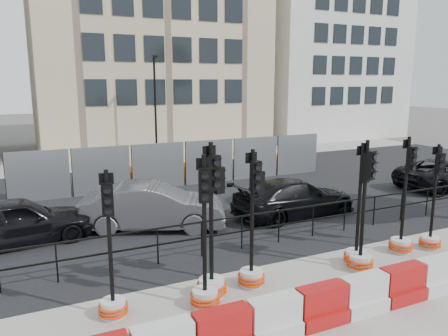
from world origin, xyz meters
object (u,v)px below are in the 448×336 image
traffic_signal_d (252,255)px  car_a (17,221)px  traffic_signal_h (431,228)px  traffic_signal_a (112,288)px  car_c (294,198)px

traffic_signal_d → car_a: (-4.81, 5.12, -0.06)m
traffic_signal_h → car_a: size_ratio=0.69×
traffic_signal_d → car_a: bearing=126.8°
traffic_signal_a → car_c: bearing=38.7°
traffic_signal_d → car_c: traffic_signal_d is taller
traffic_signal_d → car_c: size_ratio=0.69×
traffic_signal_h → car_c: (-1.70, 4.17, 0.05)m
traffic_signal_d → traffic_signal_h: traffic_signal_d is taller
traffic_signal_d → car_c: (3.89, 4.03, -0.10)m
car_a → traffic_signal_a: bearing=-168.1°
traffic_signal_h → car_a: traffic_signal_h is taller
traffic_signal_h → traffic_signal_d: bearing=-162.5°
traffic_signal_d → traffic_signal_h: (5.59, -0.14, -0.15)m
traffic_signal_h → car_a: 11.65m
car_c → traffic_signal_h: bearing=-161.0°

